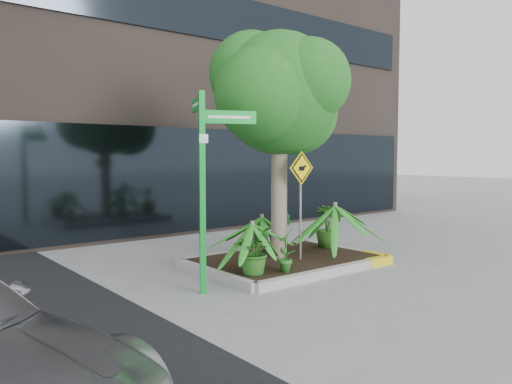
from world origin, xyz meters
TOP-DOWN VIEW (x-y plane):
  - ground at (0.00, 0.00)m, footprint 80.00×80.00m
  - planter at (0.23, 0.27)m, footprint 3.35×2.36m
  - tree at (0.14, 0.44)m, footprint 2.85×2.52m
  - palm_front at (1.01, -0.16)m, footprint 1.12×1.12m
  - palm_left at (-0.89, -0.10)m, footprint 0.90×0.90m
  - palm_back at (0.31, 1.12)m, footprint 0.80×0.80m
  - shrub_a at (-1.07, -0.33)m, footprint 0.94×0.94m
  - shrub_b at (1.52, 0.50)m, footprint 0.69×0.69m
  - shrub_c at (-0.58, -0.55)m, footprint 0.52×0.52m
  - shrub_d at (0.44, 0.74)m, footprint 0.54×0.54m
  - street_sign_post at (-1.93, -0.30)m, footprint 0.80×1.07m
  - cattle_sign at (0.27, -0.01)m, footprint 0.59×0.08m

SIDE VIEW (x-z plane):
  - ground at x=0.00m, z-range 0.00..0.00m
  - planter at x=0.23m, z-range 0.03..0.18m
  - shrub_c at x=-0.58m, z-range 0.15..0.86m
  - shrub_a at x=-1.07m, z-range 0.15..0.89m
  - shrub_d at x=0.44m, z-range 0.15..0.99m
  - shrub_b at x=1.52m, z-range 0.15..1.02m
  - palm_back at x=0.31m, z-range 0.37..1.26m
  - palm_left at x=-0.89m, z-range 0.40..1.39m
  - palm_front at x=1.01m, z-range 0.46..1.70m
  - cattle_sign at x=0.27m, z-range 0.49..2.42m
  - street_sign_post at x=-1.93m, z-range 0.34..3.26m
  - tree at x=0.14m, z-range 0.98..5.25m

